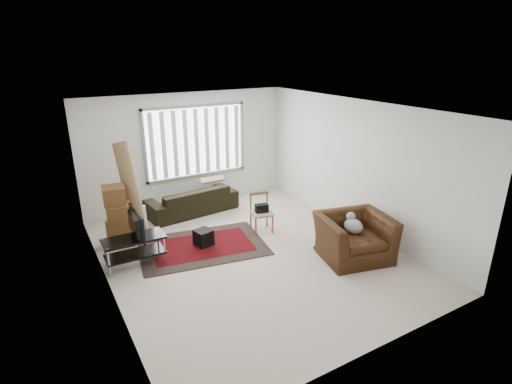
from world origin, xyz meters
TOP-DOWN VIEW (x-y plane):
  - room at (0.03, 0.51)m, footprint 6.00×6.02m
  - persian_rug at (-0.66, 0.72)m, footprint 2.61×1.96m
  - tv_stand at (-1.95, 0.68)m, footprint 1.06×0.48m
  - tv at (-1.95, 0.68)m, footprint 0.11×0.86m
  - subwoofer at (-0.62, 0.75)m, footprint 0.37×0.37m
  - moving_boxes at (-2.00, 1.62)m, footprint 0.54×0.50m
  - white_flatpack at (-1.69, 1.75)m, footprint 0.52×0.18m
  - rolled_rug at (-1.65, 1.89)m, footprint 0.55×0.69m
  - sofa at (-0.18, 2.45)m, footprint 2.17×1.10m
  - side_chair at (0.71, 0.78)m, footprint 0.52×0.52m
  - armchair at (1.58, -1.05)m, footprint 1.45×1.34m

SIDE VIEW (x-z plane):
  - persian_rug at x=-0.66m, z-range 0.00..0.02m
  - subwoofer at x=-0.62m, z-range 0.02..0.33m
  - white_flatpack at x=-1.69m, z-range 0.00..0.66m
  - tv_stand at x=-1.95m, z-range 0.12..0.65m
  - sofa at x=-0.18m, z-range 0.00..0.80m
  - side_chair at x=0.71m, z-range 0.04..0.85m
  - armchair at x=1.58m, z-range 0.00..0.92m
  - moving_boxes at x=-2.00m, z-range -0.04..1.16m
  - tv at x=-1.95m, z-range 0.53..1.02m
  - rolled_rug at x=-1.65m, z-range 0.00..1.96m
  - room at x=0.03m, z-range 0.40..3.11m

